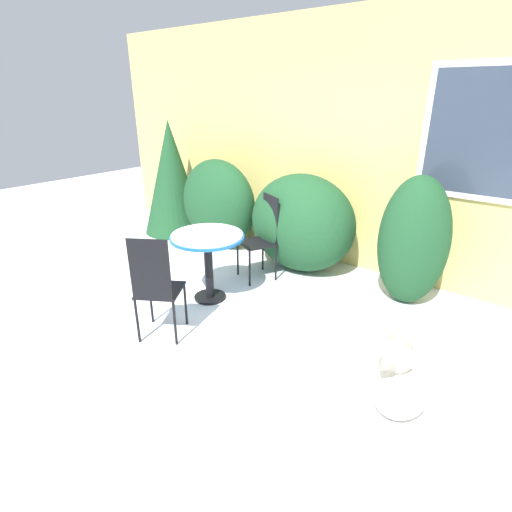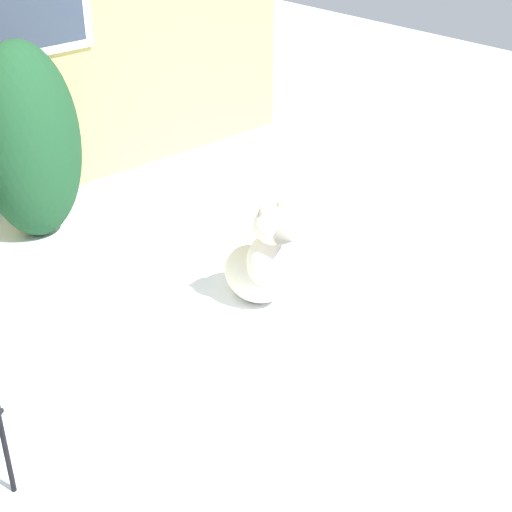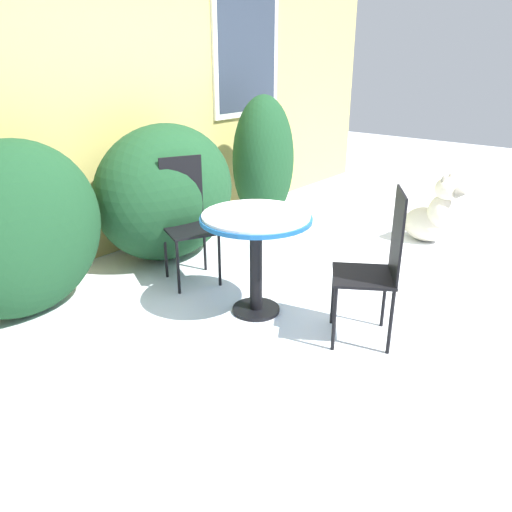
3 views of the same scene
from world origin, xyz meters
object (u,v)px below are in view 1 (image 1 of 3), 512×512
object	(u,v)px
patio_chair_far_side	(156,285)
dog	(399,386)
patio_chair_near_table	(263,235)
patio_table	(208,246)

from	to	relation	value
patio_chair_far_side	dog	xyz separation A→B (m)	(2.05, 0.40, -0.28)
patio_chair_near_table	dog	world-z (taller)	patio_chair_near_table
patio_chair_near_table	dog	bearing A→B (deg)	-4.78
patio_table	patio_chair_far_side	world-z (taller)	patio_chair_far_side
patio_chair_far_side	patio_chair_near_table	bearing A→B (deg)	-119.44
patio_table	patio_chair_far_side	distance (m)	0.86
patio_chair_near_table	patio_table	bearing A→B (deg)	-72.15
dog	patio_chair_far_side	bearing A→B (deg)	-160.53
patio_table	patio_chair_near_table	world-z (taller)	patio_chair_near_table
patio_table	patio_chair_near_table	bearing A→B (deg)	82.47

